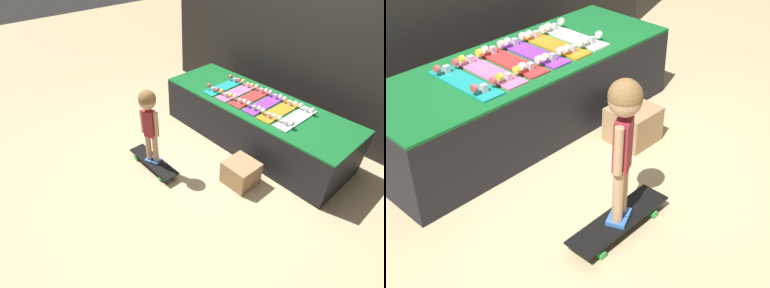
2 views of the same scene
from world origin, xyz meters
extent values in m
plane|color=tan|center=(0.00, 0.00, 0.00)|extent=(16.00, 16.00, 0.00)
cube|color=black|center=(0.00, 1.30, 1.24)|extent=(4.69, 0.10, 2.49)
cube|color=black|center=(0.00, 0.48, 0.28)|extent=(2.45, 0.85, 0.56)
cube|color=#146028|center=(0.00, 0.48, 0.57)|extent=(2.45, 0.85, 0.02)
cube|color=teal|center=(-0.53, 0.45, 0.59)|extent=(0.17, 0.62, 0.01)
cube|color=#B7B7BC|center=(-0.53, 0.66, 0.62)|extent=(0.04, 0.04, 0.05)
cylinder|color=#D84C4C|center=(-0.46, 0.66, 0.64)|extent=(0.03, 0.05, 0.05)
cylinder|color=#D84C4C|center=(-0.61, 0.66, 0.64)|extent=(0.03, 0.05, 0.05)
cube|color=#B7B7BC|center=(-0.53, 0.25, 0.62)|extent=(0.04, 0.04, 0.05)
cylinder|color=#D84C4C|center=(-0.46, 0.25, 0.64)|extent=(0.03, 0.05, 0.05)
cylinder|color=#D84C4C|center=(-0.61, 0.25, 0.64)|extent=(0.03, 0.05, 0.05)
cube|color=pink|center=(-0.32, 0.46, 0.59)|extent=(0.17, 0.62, 0.01)
cube|color=#B7B7BC|center=(-0.32, 0.67, 0.62)|extent=(0.04, 0.04, 0.05)
cylinder|color=yellow|center=(-0.24, 0.67, 0.64)|extent=(0.03, 0.05, 0.05)
cylinder|color=yellow|center=(-0.39, 0.67, 0.64)|extent=(0.03, 0.05, 0.05)
cube|color=#B7B7BC|center=(-0.32, 0.26, 0.62)|extent=(0.04, 0.04, 0.05)
cylinder|color=yellow|center=(-0.24, 0.26, 0.64)|extent=(0.03, 0.05, 0.05)
cylinder|color=yellow|center=(-0.39, 0.26, 0.64)|extent=(0.03, 0.05, 0.05)
cube|color=red|center=(-0.11, 0.48, 0.59)|extent=(0.17, 0.62, 0.01)
cube|color=#B7B7BC|center=(-0.11, 0.68, 0.62)|extent=(0.04, 0.04, 0.05)
cylinder|color=white|center=(-0.03, 0.68, 0.64)|extent=(0.03, 0.05, 0.05)
cylinder|color=white|center=(-0.18, 0.68, 0.64)|extent=(0.03, 0.05, 0.05)
cube|color=#B7B7BC|center=(-0.11, 0.27, 0.62)|extent=(0.04, 0.04, 0.05)
cylinder|color=white|center=(-0.03, 0.27, 0.64)|extent=(0.03, 0.05, 0.05)
cylinder|color=white|center=(-0.18, 0.27, 0.64)|extent=(0.03, 0.05, 0.05)
cube|color=purple|center=(0.11, 0.48, 0.59)|extent=(0.17, 0.62, 0.01)
cube|color=#B7B7BC|center=(0.11, 0.68, 0.62)|extent=(0.04, 0.04, 0.05)
cylinder|color=white|center=(0.18, 0.68, 0.64)|extent=(0.03, 0.05, 0.05)
cylinder|color=white|center=(0.03, 0.68, 0.64)|extent=(0.03, 0.05, 0.05)
cube|color=#B7B7BC|center=(0.11, 0.27, 0.62)|extent=(0.04, 0.04, 0.05)
cylinder|color=white|center=(0.18, 0.27, 0.64)|extent=(0.03, 0.05, 0.05)
cylinder|color=white|center=(0.03, 0.27, 0.64)|extent=(0.03, 0.05, 0.05)
cube|color=orange|center=(0.32, 0.47, 0.59)|extent=(0.17, 0.62, 0.01)
cube|color=#B7B7BC|center=(0.32, 0.68, 0.62)|extent=(0.04, 0.04, 0.05)
cylinder|color=white|center=(0.39, 0.68, 0.64)|extent=(0.03, 0.05, 0.05)
cylinder|color=white|center=(0.24, 0.68, 0.64)|extent=(0.03, 0.05, 0.05)
cube|color=#B7B7BC|center=(0.32, 0.27, 0.62)|extent=(0.04, 0.04, 0.05)
cylinder|color=white|center=(0.39, 0.27, 0.64)|extent=(0.03, 0.05, 0.05)
cylinder|color=white|center=(0.24, 0.27, 0.64)|extent=(0.03, 0.05, 0.05)
cube|color=white|center=(0.53, 0.48, 0.59)|extent=(0.17, 0.62, 0.01)
cube|color=#B7B7BC|center=(0.53, 0.69, 0.62)|extent=(0.04, 0.04, 0.05)
cylinder|color=white|center=(0.61, 0.69, 0.64)|extent=(0.03, 0.05, 0.05)
cylinder|color=white|center=(0.46, 0.69, 0.64)|extent=(0.03, 0.05, 0.05)
cube|color=#B7B7BC|center=(0.53, 0.28, 0.62)|extent=(0.04, 0.04, 0.05)
cylinder|color=white|center=(0.61, 0.28, 0.64)|extent=(0.03, 0.05, 0.05)
cylinder|color=white|center=(0.46, 0.28, 0.64)|extent=(0.03, 0.05, 0.05)
cube|color=black|center=(-0.43, -0.81, 0.08)|extent=(0.73, 0.19, 0.01)
cube|color=#B7B7BC|center=(-0.18, -0.81, 0.05)|extent=(0.04, 0.04, 0.05)
cylinder|color=green|center=(-0.18, -0.73, 0.03)|extent=(0.05, 0.03, 0.05)
cylinder|color=green|center=(-0.18, -0.89, 0.03)|extent=(0.05, 0.03, 0.05)
cube|color=#B7B7BC|center=(-0.67, -0.81, 0.05)|extent=(0.04, 0.04, 0.05)
cylinder|color=green|center=(-0.67, -0.73, 0.03)|extent=(0.05, 0.03, 0.05)
cylinder|color=green|center=(-0.67, -0.89, 0.03)|extent=(0.05, 0.03, 0.05)
cube|color=#3870C6|center=(-0.38, -0.79, 0.10)|extent=(0.12, 0.14, 0.03)
cylinder|color=tan|center=(-0.38, -0.79, 0.30)|extent=(0.06, 0.06, 0.36)
cube|color=#3870C6|center=(-0.47, -0.83, 0.10)|extent=(0.12, 0.14, 0.03)
cylinder|color=tan|center=(-0.47, -0.83, 0.30)|extent=(0.06, 0.06, 0.36)
cube|color=maroon|center=(-0.43, -0.81, 0.61)|extent=(0.14, 0.12, 0.32)
cylinder|color=tan|center=(-0.35, -0.78, 0.62)|extent=(0.05, 0.05, 0.29)
cylinder|color=tan|center=(-0.50, -0.85, 0.62)|extent=(0.05, 0.05, 0.29)
sphere|color=tan|center=(-0.43, -0.81, 0.89)|extent=(0.18, 0.18, 0.18)
sphere|color=olive|center=(-0.43, -0.81, 0.91)|extent=(0.18, 0.18, 0.18)
cube|color=#A37F56|center=(0.42, -0.24, 0.14)|extent=(0.33, 0.32, 0.27)
camera|label=1|loc=(1.87, -2.25, 2.37)|focal=28.00mm
camera|label=2|loc=(-2.33, -2.29, 2.19)|focal=50.00mm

